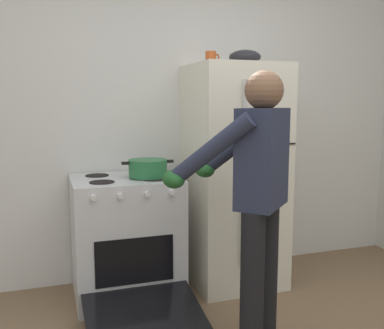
# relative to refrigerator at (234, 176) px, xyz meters

# --- Properties ---
(kitchen_wall_back) EXTENTS (6.00, 0.10, 2.70)m
(kitchen_wall_back) POSITION_rel_refrigerator_xyz_m (-0.43, 0.38, 0.49)
(kitchen_wall_back) COLOR silver
(kitchen_wall_back) RESTS_ON ground
(refrigerator) EXTENTS (0.68, 0.72, 1.72)m
(refrigerator) POSITION_rel_refrigerator_xyz_m (0.00, 0.00, 0.00)
(refrigerator) COLOR silver
(refrigerator) RESTS_ON ground
(stove_range) EXTENTS (0.76, 1.20, 0.90)m
(stove_range) POSITION_rel_refrigerator_xyz_m (-0.86, -0.02, -0.42)
(stove_range) COLOR silver
(stove_range) RESTS_ON ground
(person_cook) EXTENTS (0.71, 0.74, 1.60)m
(person_cook) POSITION_rel_refrigerator_xyz_m (-0.30, -0.97, 0.10)
(person_cook) COLOR black
(person_cook) RESTS_ON ground
(red_pot) EXTENTS (0.38, 0.28, 0.13)m
(red_pot) POSITION_rel_refrigerator_xyz_m (-0.70, -0.05, 0.10)
(red_pot) COLOR #236638
(red_pot) RESTS_ON stove_range
(coffee_mug) EXTENTS (0.11, 0.08, 0.10)m
(coffee_mug) POSITION_rel_refrigerator_xyz_m (-0.18, 0.05, 0.91)
(coffee_mug) COLOR #B24C1E
(coffee_mug) RESTS_ON refrigerator
(mixing_bowl) EXTENTS (0.24, 0.24, 0.11)m
(mixing_bowl) POSITION_rel_refrigerator_xyz_m (0.08, 0.00, 0.91)
(mixing_bowl) COLOR black
(mixing_bowl) RESTS_ON refrigerator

